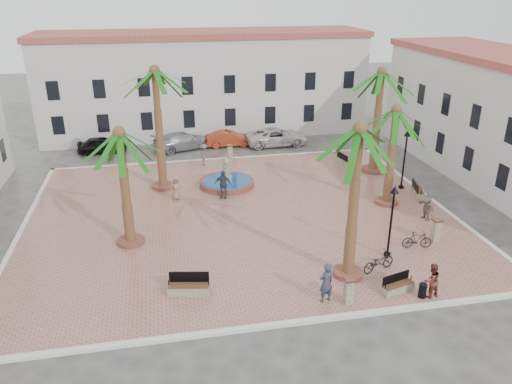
# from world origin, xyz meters

# --- Properties ---
(ground) EXTENTS (120.00, 120.00, 0.00)m
(ground) POSITION_xyz_m (0.00, 0.00, 0.00)
(ground) COLOR #56544F
(ground) RESTS_ON ground
(plaza) EXTENTS (26.00, 22.00, 0.15)m
(plaza) POSITION_xyz_m (0.00, 0.00, 0.07)
(plaza) COLOR #B37263
(plaza) RESTS_ON ground
(kerb_n) EXTENTS (26.30, 0.30, 0.16)m
(kerb_n) POSITION_xyz_m (0.00, 11.00, 0.08)
(kerb_n) COLOR silver
(kerb_n) RESTS_ON ground
(kerb_s) EXTENTS (26.30, 0.30, 0.16)m
(kerb_s) POSITION_xyz_m (0.00, -11.00, 0.08)
(kerb_s) COLOR silver
(kerb_s) RESTS_ON ground
(kerb_e) EXTENTS (0.30, 22.30, 0.16)m
(kerb_e) POSITION_xyz_m (13.00, 0.00, 0.08)
(kerb_e) COLOR silver
(kerb_e) RESTS_ON ground
(kerb_w) EXTENTS (0.30, 22.30, 0.16)m
(kerb_w) POSITION_xyz_m (-13.00, 0.00, 0.08)
(kerb_w) COLOR silver
(kerb_w) RESTS_ON ground
(building_north) EXTENTS (30.40, 7.40, 9.50)m
(building_north) POSITION_xyz_m (-0.00, 19.99, 4.77)
(building_north) COLOR silver
(building_north) RESTS_ON ground
(fountain) EXTENTS (3.87, 3.87, 2.00)m
(fountain) POSITION_xyz_m (-0.15, 5.01, 0.42)
(fountain) COLOR brown
(fountain) RESTS_ON plaza
(palm_nw) EXTENTS (5.21, 5.21, 8.55)m
(palm_nw) POSITION_xyz_m (-4.61, 5.48, 7.45)
(palm_nw) COLOR brown
(palm_nw) RESTS_ON plaza
(palm_sw) EXTENTS (4.92, 4.92, 6.70)m
(palm_sw) POSITION_xyz_m (-6.61, -2.42, 5.73)
(palm_sw) COLOR brown
(palm_sw) RESTS_ON plaza
(palm_s) EXTENTS (4.85, 4.85, 7.84)m
(palm_s) POSITION_xyz_m (4.08, -7.93, 6.83)
(palm_s) COLOR brown
(palm_s) RESTS_ON plaza
(palm_e) EXTENTS (4.90, 4.90, 6.61)m
(palm_e) POSITION_xyz_m (9.73, -0.14, 5.64)
(palm_e) COLOR brown
(palm_e) RESTS_ON plaza
(palm_ne) EXTENTS (5.51, 5.51, 7.93)m
(palm_ne) POSITION_xyz_m (11.30, 5.73, 6.80)
(palm_ne) COLOR brown
(palm_ne) RESTS_ON plaza
(bench_s) EXTENTS (2.05, 0.96, 1.04)m
(bench_s) POSITION_xyz_m (-3.77, -8.03, 0.44)
(bench_s) COLOR gray
(bench_s) RESTS_ON plaza
(bench_se) EXTENTS (1.71, 0.92, 0.86)m
(bench_se) POSITION_xyz_m (5.84, -9.75, 0.39)
(bench_se) COLOR gray
(bench_se) RESTS_ON plaza
(bench_e) EXTENTS (0.97, 1.84, 0.93)m
(bench_e) POSITION_xyz_m (12.38, 0.72, 0.41)
(bench_e) COLOR gray
(bench_e) RESTS_ON plaza
(bench_ne) EXTENTS (0.81, 1.75, 0.89)m
(bench_ne) POSITION_xyz_m (9.74, 7.75, 0.40)
(bench_ne) COLOR gray
(bench_ne) RESTS_ON plaza
(lamppost_s) EXTENTS (0.44, 0.44, 4.01)m
(lamppost_s) POSITION_xyz_m (6.82, -6.55, 2.87)
(lamppost_s) COLOR black
(lamppost_s) RESTS_ON plaza
(lamppost_e) EXTENTS (0.46, 0.46, 4.23)m
(lamppost_e) POSITION_xyz_m (11.89, 2.12, 3.01)
(lamppost_e) COLOR black
(lamppost_e) RESTS_ON plaza
(bollard_se) EXTENTS (0.46, 0.46, 1.28)m
(bollard_se) POSITION_xyz_m (3.23, -10.17, 0.81)
(bollard_se) COLOR gray
(bollard_se) RESTS_ON plaza
(bollard_n) EXTENTS (0.52, 0.52, 1.30)m
(bollard_n) POSITION_xyz_m (0.89, 10.40, 0.82)
(bollard_n) COLOR gray
(bollard_n) RESTS_ON plaza
(bollard_e) EXTENTS (0.54, 0.54, 1.38)m
(bollard_e) POSITION_xyz_m (10.10, -5.59, 0.86)
(bollard_e) COLOR gray
(bollard_e) RESTS_ON plaza
(litter_bin) EXTENTS (0.36, 0.36, 0.70)m
(litter_bin) POSITION_xyz_m (6.74, -10.40, 0.50)
(litter_bin) COLOR black
(litter_bin) RESTS_ON plaza
(cyclist_a) EXTENTS (0.80, 0.62, 1.93)m
(cyclist_a) POSITION_xyz_m (2.26, -9.82, 1.12)
(cyclist_a) COLOR #2F3649
(cyclist_a) RESTS_ON plaza
(bicycle_a) EXTENTS (2.03, 1.25, 1.01)m
(bicycle_a) POSITION_xyz_m (5.71, -7.85, 0.65)
(bicycle_a) COLOR black
(bicycle_a) RESTS_ON plaza
(cyclist_b) EXTENTS (0.93, 0.78, 1.70)m
(cyclist_b) POSITION_xyz_m (7.11, -10.40, 1.00)
(cyclist_b) COLOR maroon
(cyclist_b) RESTS_ON plaza
(bicycle_b) EXTENTS (1.69, 0.75, 0.98)m
(bicycle_b) POSITION_xyz_m (8.74, -6.08, 0.64)
(bicycle_b) COLOR black
(bicycle_b) RESTS_ON plaza
(pedestrian_fountain_a) EXTENTS (0.85, 0.63, 1.58)m
(pedestrian_fountain_a) POSITION_xyz_m (-3.80, 3.20, 0.94)
(pedestrian_fountain_a) COLOR #867250
(pedestrian_fountain_a) RESTS_ON plaza
(pedestrian_fountain_b) EXTENTS (1.24, 0.86, 1.95)m
(pedestrian_fountain_b) POSITION_xyz_m (-0.68, 2.86, 1.13)
(pedestrian_fountain_b) COLOR #2F3F52
(pedestrian_fountain_b) RESTS_ON plaza
(pedestrian_north) EXTENTS (0.75, 1.18, 1.74)m
(pedestrian_north) POSITION_xyz_m (-1.29, 9.68, 1.02)
(pedestrian_north) COLOR #545358
(pedestrian_north) RESTS_ON plaza
(pedestrian_east) EXTENTS (0.70, 1.57, 1.63)m
(pedestrian_east) POSITION_xyz_m (11.04, -2.84, 0.96)
(pedestrian_east) COLOR gray
(pedestrian_east) RESTS_ON plaza
(car_black) EXTENTS (4.18, 1.81, 1.41)m
(car_black) POSITION_xyz_m (-9.51, 14.97, 0.70)
(car_black) COLOR black
(car_black) RESTS_ON ground
(car_red) EXTENTS (4.23, 1.56, 1.38)m
(car_red) POSITION_xyz_m (1.48, 14.68, 0.69)
(car_red) COLOR #A8371B
(car_red) RESTS_ON ground
(car_silver) EXTENTS (5.66, 3.73, 1.52)m
(car_silver) POSITION_xyz_m (-2.67, 14.58, 0.76)
(car_silver) COLOR #9A99A1
(car_silver) RESTS_ON ground
(car_white) EXTENTS (5.61, 2.73, 1.54)m
(car_white) POSITION_xyz_m (5.70, 14.15, 0.77)
(car_white) COLOR silver
(car_white) RESTS_ON ground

